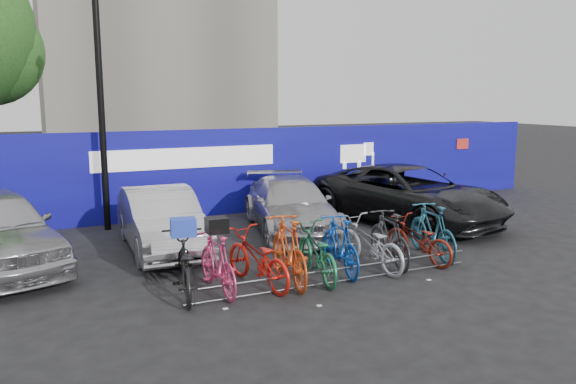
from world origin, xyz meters
TOP-DOWN VIEW (x-y plane):
  - ground at (0.00, 0.00)m, footprint 100.00×100.00m
  - hoarding at (0.01, 6.00)m, footprint 22.00×0.18m
  - lamppost at (-3.20, 5.40)m, footprint 0.25×0.50m
  - bike_rack at (-0.00, -0.60)m, footprint 5.60×0.03m
  - car_1 at (-2.37, 2.93)m, footprint 1.49×4.06m
  - car_2 at (0.89, 3.34)m, footprint 2.71×4.75m
  - car_3 at (4.09, 2.94)m, footprint 3.71×5.84m
  - bike_0 at (-2.62, -0.03)m, footprint 1.03×2.04m
  - bike_1 at (-2.07, -0.12)m, footprint 0.54×1.75m
  - bike_2 at (-1.35, -0.10)m, footprint 1.03×1.99m
  - bike_3 at (-0.77, -0.17)m, footprint 0.82×2.06m
  - bike_4 at (-0.22, -0.17)m, footprint 0.89×1.96m
  - bike_5 at (0.34, -0.05)m, footprint 0.75×1.85m
  - bike_6 at (0.99, -0.07)m, footprint 0.88×1.96m
  - bike_7 at (1.48, -0.01)m, footprint 0.82×1.87m
  - bike_8 at (2.12, -0.08)m, footprint 0.90×1.81m
  - bike_9 at (2.58, 0.05)m, footprint 0.84×1.94m
  - cargo_crate at (-2.62, -0.03)m, footprint 0.45×0.37m
  - cargo_topcase at (-2.07, -0.12)m, footprint 0.36×0.32m

SIDE VIEW (x-z plane):
  - ground at x=0.00m, z-range 0.00..0.00m
  - bike_rack at x=0.00m, z-range 0.01..0.31m
  - bike_8 at x=2.12m, z-range 0.00..0.91m
  - bike_2 at x=-1.35m, z-range 0.00..1.00m
  - bike_4 at x=-0.22m, z-range 0.00..1.00m
  - bike_6 at x=0.99m, z-range 0.00..1.00m
  - bike_0 at x=-2.62m, z-range 0.00..1.02m
  - bike_1 at x=-2.07m, z-range 0.00..1.04m
  - bike_5 at x=0.34m, z-range 0.00..1.08m
  - bike_7 at x=1.48m, z-range 0.00..1.09m
  - bike_9 at x=2.58m, z-range 0.00..1.13m
  - bike_3 at x=-0.77m, z-range 0.00..1.21m
  - car_2 at x=0.89m, z-range 0.00..1.30m
  - car_1 at x=-2.37m, z-range 0.00..1.33m
  - car_3 at x=4.09m, z-range 0.00..1.50m
  - cargo_crate at x=-2.62m, z-range 1.02..1.32m
  - cargo_topcase at x=-2.07m, z-range 1.04..1.30m
  - hoarding at x=0.01m, z-range 0.00..2.40m
  - lamppost at x=-3.20m, z-range 0.22..6.33m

